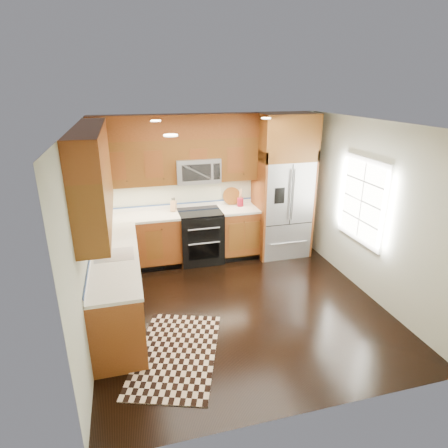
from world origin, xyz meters
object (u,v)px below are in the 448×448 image
object	(u,v)px
rug	(176,353)
knife_block	(174,206)
range	(200,236)
refrigerator	(283,187)
utensil_crock	(240,200)

from	to	relation	value
rug	knife_block	distance (m)	2.85
range	knife_block	world-z (taller)	knife_block
range	refrigerator	xyz separation A→B (m)	(1.55, -0.04, 0.83)
rug	utensil_crock	world-z (taller)	utensil_crock
knife_block	utensil_crock	world-z (taller)	utensil_crock
range	rug	xyz separation A→B (m)	(-0.81, -2.47, -0.46)
range	rug	bearing A→B (deg)	-108.18
rug	utensil_crock	size ratio (longest dim) A/B	4.80
refrigerator	knife_block	world-z (taller)	refrigerator
range	refrigerator	size ratio (longest dim) A/B	0.36
rug	utensil_crock	bearing A→B (deg)	77.37
range	refrigerator	bearing A→B (deg)	-1.40
range	knife_block	size ratio (longest dim) A/B	3.89
knife_block	utensil_crock	bearing A→B (deg)	-1.59
refrigerator	utensil_crock	distance (m)	0.82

